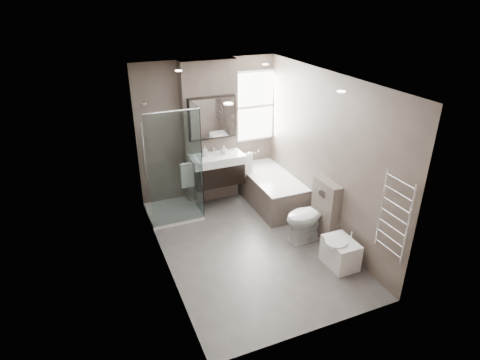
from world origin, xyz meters
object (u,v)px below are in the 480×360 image
vanity (217,169)px  bidet (340,252)px  bathtub (271,188)px  toilet (310,216)px

vanity → bidet: bearing=-67.0°
bathtub → vanity: bearing=160.6°
bidet → toilet: bearing=93.2°
vanity → toilet: size_ratio=1.15×
toilet → vanity: bearing=-155.0°
vanity → bidet: 2.65m
toilet → bidet: size_ratio=1.53×
bathtub → toilet: size_ratio=1.94×
vanity → bathtub: 1.07m
vanity → toilet: bearing=-58.9°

